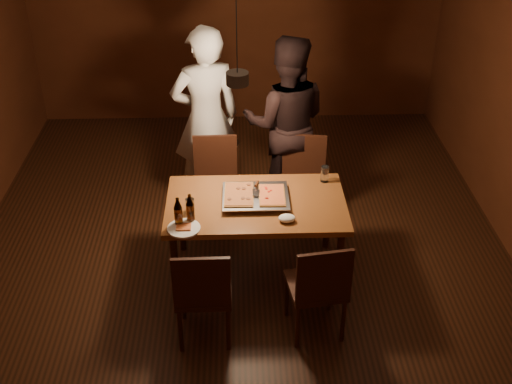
{
  "coord_description": "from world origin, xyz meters",
  "views": [
    {
      "loc": [
        -0.01,
        -4.72,
        3.66
      ],
      "look_at": [
        0.14,
        -0.24,
        0.85
      ],
      "focal_mm": 45.0,
      "sensor_mm": 36.0,
      "label": 1
    }
  ],
  "objects_px": {
    "chair_far_right": "(303,173)",
    "diner_white": "(206,118)",
    "dining_table": "(256,210)",
    "beer_bottle_a": "(178,212)",
    "beer_bottle_b": "(190,208)",
    "chair_near_right": "(319,282)",
    "pendant_lamp": "(237,77)",
    "chair_far_left": "(216,174)",
    "pizza_tray": "(256,198)",
    "chair_near_left": "(203,288)",
    "diner_dark": "(286,123)",
    "plate_slice": "(184,228)"
  },
  "relations": [
    {
      "from": "dining_table",
      "to": "chair_far_left",
      "type": "xyz_separation_m",
      "value": [
        -0.36,
        0.84,
        -0.14
      ]
    },
    {
      "from": "beer_bottle_a",
      "to": "pizza_tray",
      "type": "bearing_deg",
      "value": 28.94
    },
    {
      "from": "chair_near_left",
      "to": "chair_near_right",
      "type": "height_order",
      "value": "same"
    },
    {
      "from": "chair_near_right",
      "to": "pizza_tray",
      "type": "distance_m",
      "value": 0.97
    },
    {
      "from": "beer_bottle_b",
      "to": "pendant_lamp",
      "type": "distance_m",
      "value": 1.09
    },
    {
      "from": "beer_bottle_b",
      "to": "dining_table",
      "type": "bearing_deg",
      "value": 26.42
    },
    {
      "from": "dining_table",
      "to": "beer_bottle_a",
      "type": "distance_m",
      "value": 0.72
    },
    {
      "from": "chair_far_left",
      "to": "plate_slice",
      "type": "relative_size",
      "value": 1.86
    },
    {
      "from": "diner_white",
      "to": "diner_dark",
      "type": "distance_m",
      "value": 0.79
    },
    {
      "from": "chair_far_right",
      "to": "dining_table",
      "type": "bearing_deg",
      "value": 68.86
    },
    {
      "from": "pizza_tray",
      "to": "beer_bottle_b",
      "type": "bearing_deg",
      "value": -153.22
    },
    {
      "from": "chair_far_left",
      "to": "chair_near_right",
      "type": "relative_size",
      "value": 1.0
    },
    {
      "from": "beer_bottle_a",
      "to": "beer_bottle_b",
      "type": "distance_m",
      "value": 0.1
    },
    {
      "from": "chair_far_right",
      "to": "diner_white",
      "type": "relative_size",
      "value": 0.26
    },
    {
      "from": "chair_far_right",
      "to": "diner_dark",
      "type": "height_order",
      "value": "diner_dark"
    },
    {
      "from": "chair_far_left",
      "to": "chair_far_right",
      "type": "bearing_deg",
      "value": 177.75
    },
    {
      "from": "pizza_tray",
      "to": "beer_bottle_a",
      "type": "bearing_deg",
      "value": -153.44
    },
    {
      "from": "dining_table",
      "to": "pendant_lamp",
      "type": "xyz_separation_m",
      "value": [
        -0.14,
        0.24,
        1.08
      ]
    },
    {
      "from": "chair_far_left",
      "to": "beer_bottle_b",
      "type": "height_order",
      "value": "beer_bottle_b"
    },
    {
      "from": "chair_near_left",
      "to": "chair_near_right",
      "type": "xyz_separation_m",
      "value": [
        0.87,
        0.04,
        0.0
      ]
    },
    {
      "from": "chair_near_right",
      "to": "chair_far_left",
      "type": "bearing_deg",
      "value": 107.75
    },
    {
      "from": "pizza_tray",
      "to": "beer_bottle_a",
      "type": "xyz_separation_m",
      "value": [
        -0.61,
        -0.34,
        0.1
      ]
    },
    {
      "from": "beer_bottle_a",
      "to": "pendant_lamp",
      "type": "height_order",
      "value": "pendant_lamp"
    },
    {
      "from": "dining_table",
      "to": "pendant_lamp",
      "type": "relative_size",
      "value": 1.36
    },
    {
      "from": "plate_slice",
      "to": "chair_far_right",
      "type": "bearing_deg",
      "value": 48.59
    },
    {
      "from": "plate_slice",
      "to": "diner_dark",
      "type": "height_order",
      "value": "diner_dark"
    },
    {
      "from": "beer_bottle_a",
      "to": "pendant_lamp",
      "type": "xyz_separation_m",
      "value": [
        0.48,
        0.55,
        0.89
      ]
    },
    {
      "from": "diner_dark",
      "to": "pizza_tray",
      "type": "bearing_deg",
      "value": 78.71
    },
    {
      "from": "beer_bottle_b",
      "to": "chair_near_left",
      "type": "bearing_deg",
      "value": -79.36
    },
    {
      "from": "beer_bottle_a",
      "to": "chair_near_right",
      "type": "bearing_deg",
      "value": -24.14
    },
    {
      "from": "beer_bottle_a",
      "to": "diner_dark",
      "type": "bearing_deg",
      "value": 57.93
    },
    {
      "from": "beer_bottle_b",
      "to": "chair_near_right",
      "type": "bearing_deg",
      "value": -28.29
    },
    {
      "from": "diner_white",
      "to": "diner_dark",
      "type": "bearing_deg",
      "value": 161.91
    },
    {
      "from": "dining_table",
      "to": "beer_bottle_a",
      "type": "bearing_deg",
      "value": -153.39
    },
    {
      "from": "chair_far_right",
      "to": "diner_white",
      "type": "height_order",
      "value": "diner_white"
    },
    {
      "from": "chair_far_right",
      "to": "beer_bottle_a",
      "type": "xyz_separation_m",
      "value": [
        -1.1,
        -1.14,
        0.34
      ]
    },
    {
      "from": "chair_near_right",
      "to": "diner_dark",
      "type": "distance_m",
      "value": 2.03
    },
    {
      "from": "chair_far_left",
      "to": "pizza_tray",
      "type": "relative_size",
      "value": 0.88
    },
    {
      "from": "dining_table",
      "to": "diner_white",
      "type": "distance_m",
      "value": 1.34
    },
    {
      "from": "beer_bottle_b",
      "to": "diner_white",
      "type": "relative_size",
      "value": 0.13
    },
    {
      "from": "dining_table",
      "to": "diner_dark",
      "type": "xyz_separation_m",
      "value": [
        0.33,
        1.21,
        0.21
      ]
    },
    {
      "from": "dining_table",
      "to": "plate_slice",
      "type": "bearing_deg",
      "value": -147.29
    },
    {
      "from": "plate_slice",
      "to": "diner_white",
      "type": "height_order",
      "value": "diner_white"
    },
    {
      "from": "chair_far_left",
      "to": "beer_bottle_a",
      "type": "height_order",
      "value": "beer_bottle_a"
    },
    {
      "from": "dining_table",
      "to": "beer_bottle_a",
      "type": "height_order",
      "value": "beer_bottle_a"
    },
    {
      "from": "chair_far_left",
      "to": "diner_white",
      "type": "bearing_deg",
      "value": -78.54
    },
    {
      "from": "dining_table",
      "to": "diner_dark",
      "type": "distance_m",
      "value": 1.27
    },
    {
      "from": "beer_bottle_a",
      "to": "beer_bottle_b",
      "type": "bearing_deg",
      "value": 27.66
    },
    {
      "from": "diner_dark",
      "to": "pendant_lamp",
      "type": "xyz_separation_m",
      "value": [
        -0.47,
        -0.97,
        0.87
      ]
    },
    {
      "from": "chair_near_right",
      "to": "beer_bottle_b",
      "type": "relative_size",
      "value": 1.95
    }
  ]
}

